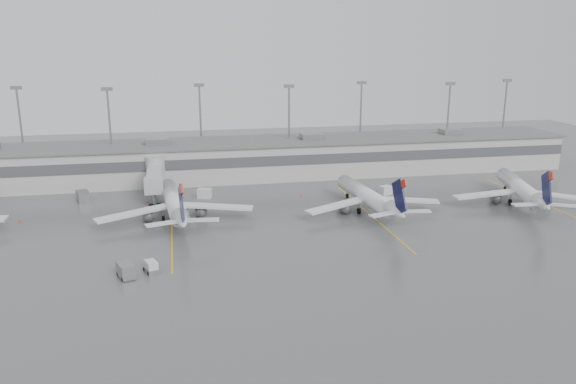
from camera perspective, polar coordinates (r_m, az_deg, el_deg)
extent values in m
plane|color=#57575A|center=(75.55, 1.85, -8.42)|extent=(260.00, 260.00, 0.00)
cube|color=#AFAFAA|center=(129.09, -4.08, 3.36)|extent=(150.00, 16.00, 8.00)
cube|color=#47474C|center=(121.08, -3.59, 3.07)|extent=(150.00, 0.15, 2.20)
cube|color=#606060|center=(128.33, -4.11, 5.13)|extent=(152.00, 17.00, 0.30)
cube|color=slate|center=(143.37, 16.22, 5.92)|extent=(5.00, 4.00, 1.30)
cylinder|color=gray|center=(140.50, -25.43, 5.38)|extent=(0.44, 0.44, 20.00)
cube|color=slate|center=(139.41, -25.90, 9.51)|extent=(2.40, 0.50, 0.80)
cylinder|color=gray|center=(129.70, -17.57, 5.45)|extent=(0.44, 0.44, 20.00)
cube|color=slate|center=(128.51, -17.93, 9.93)|extent=(2.40, 0.50, 0.80)
cylinder|color=gray|center=(136.51, -8.85, 6.42)|extent=(0.44, 0.44, 20.00)
cube|color=slate|center=(135.39, -9.02, 10.69)|extent=(2.40, 0.50, 0.80)
cylinder|color=gray|center=(131.59, 0.10, 6.27)|extent=(0.44, 0.44, 20.00)
cube|color=slate|center=(130.43, 0.10, 10.71)|extent=(2.40, 0.50, 0.80)
cylinder|color=gray|center=(143.98, 7.37, 6.91)|extent=(0.44, 0.44, 20.00)
cube|color=slate|center=(142.92, 7.51, 10.96)|extent=(2.40, 0.50, 0.80)
cylinder|color=gray|center=(144.96, 15.89, 6.52)|extent=(0.44, 0.44, 20.00)
cube|color=slate|center=(143.90, 16.18, 10.53)|extent=(2.40, 0.50, 0.80)
cylinder|color=gray|center=(161.33, 21.05, 6.91)|extent=(0.44, 0.44, 20.00)
cube|color=slate|center=(160.38, 21.39, 10.51)|extent=(2.40, 0.50, 0.80)
cylinder|color=#A5A7AA|center=(120.44, -13.28, 1.89)|extent=(4.00, 4.00, 7.00)
cube|color=#A5A7AA|center=(113.93, -13.38, 1.56)|extent=(2.80, 13.00, 2.60)
cube|color=#A5A7AA|center=(106.64, -13.48, 0.64)|extent=(3.40, 2.40, 3.00)
cylinder|color=gray|center=(107.38, -13.39, -0.86)|extent=(0.70, 0.70, 2.80)
cube|color=black|center=(107.66, -13.36, -1.40)|extent=(2.20, 1.20, 0.70)
cube|color=#E4AE0D|center=(96.22, -11.73, -3.49)|extent=(0.25, 40.00, 0.01)
cube|color=#E4AE0D|center=(101.94, 8.34, -2.27)|extent=(0.25, 40.00, 0.01)
cube|color=#E4AE0D|center=(118.21, 24.53, -1.08)|extent=(0.25, 40.00, 0.01)
cylinder|color=silver|center=(100.52, -11.53, -0.90)|extent=(4.93, 22.07, 2.98)
cone|color=silver|center=(112.41, -12.14, 0.76)|extent=(3.22, 3.04, 2.98)
cone|color=silver|center=(87.77, -10.72, -2.93)|extent=(3.42, 5.22, 2.98)
cube|color=silver|center=(97.76, -15.42, -2.09)|extent=(12.91, 7.46, 0.35)
cube|color=silver|center=(98.88, -7.34, -1.46)|extent=(13.19, 5.40, 0.35)
cube|color=black|center=(86.46, -10.77, -1.21)|extent=(0.80, 5.61, 6.51)
cube|color=#B01D0D|center=(84.54, -10.76, 0.24)|extent=(0.48, 2.03, 1.89)
cylinder|color=black|center=(109.80, -11.91, -0.94)|extent=(0.43, 0.92, 0.90)
cylinder|color=black|center=(99.16, -12.55, -2.65)|extent=(0.54, 1.13, 1.09)
cylinder|color=black|center=(99.50, -10.15, -2.46)|extent=(0.54, 1.13, 1.09)
cylinder|color=silver|center=(103.88, 7.85, -0.29)|extent=(4.58, 21.07, 2.85)
cone|color=silver|center=(114.37, 5.46, 1.21)|extent=(3.06, 2.89, 2.85)
cone|color=silver|center=(92.86, 11.02, -2.04)|extent=(3.24, 4.97, 2.85)
cube|color=silver|center=(99.23, 4.95, -1.39)|extent=(12.35, 7.06, 0.33)
cube|color=silver|center=(104.65, 11.76, -0.79)|extent=(12.59, 5.23, 0.33)
cube|color=black|center=(91.70, 11.24, -0.48)|extent=(0.73, 5.36, 6.22)
cube|color=#B01D0D|center=(90.02, 11.68, 0.84)|extent=(0.44, 1.94, 1.80)
cylinder|color=black|center=(112.09, 6.04, -0.37)|extent=(0.40, 0.88, 0.86)
cylinder|color=black|center=(102.07, 7.21, -1.90)|extent=(0.51, 1.08, 1.05)
cylinder|color=black|center=(103.68, 9.24, -1.71)|extent=(0.51, 1.08, 1.05)
cylinder|color=silver|center=(116.60, 22.45, 0.43)|extent=(9.00, 21.58, 2.95)
cone|color=silver|center=(127.96, 20.89, 1.81)|extent=(3.61, 3.48, 2.95)
cone|color=silver|center=(104.52, 24.52, -1.16)|extent=(4.23, 5.56, 2.95)
cube|color=silver|center=(112.32, 19.47, -0.22)|extent=(12.85, 2.87, 0.34)
cube|color=silver|center=(116.55, 26.03, -0.37)|extent=(11.98, 9.36, 0.34)
cube|color=black|center=(103.38, 24.78, 0.28)|extent=(1.86, 5.39, 6.43)
cube|color=#B01D0D|center=(101.65, 25.17, 1.49)|extent=(0.85, 1.99, 1.87)
cylinder|color=black|center=(125.40, 21.18, 0.34)|extent=(0.58, 0.95, 0.89)
cylinder|color=black|center=(114.76, 21.63, -0.95)|extent=(0.73, 1.16, 1.08)
cylinder|color=black|center=(116.02, 23.58, -0.99)|extent=(0.73, 1.16, 1.08)
cube|color=silver|center=(78.28, -13.73, -7.37)|extent=(2.00, 2.46, 1.59)
cube|color=slate|center=(78.46, -13.71, -7.70)|extent=(2.29, 2.85, 0.62)
cylinder|color=black|center=(79.07, -14.41, -7.62)|extent=(0.36, 0.53, 0.50)
cylinder|color=black|center=(79.47, -13.44, -7.43)|extent=(0.36, 0.53, 0.50)
cylinder|color=black|center=(77.51, -13.99, -8.06)|extent=(0.36, 0.53, 0.50)
cylinder|color=black|center=(77.92, -13.00, -7.87)|extent=(0.36, 0.53, 0.50)
cube|color=slate|center=(77.31, -16.16, -7.65)|extent=(2.72, 3.47, 1.85)
cylinder|color=black|center=(78.38, -16.89, -7.96)|extent=(0.44, 0.65, 0.61)
cylinder|color=black|center=(76.82, -15.33, -8.32)|extent=(0.44, 0.65, 0.61)
cube|color=silver|center=(112.42, -8.47, -0.14)|extent=(3.06, 2.48, 1.88)
cube|color=silver|center=(115.54, 9.86, 0.18)|extent=(2.91, 2.46, 1.75)
cube|color=slate|center=(115.76, -20.11, -0.41)|extent=(3.01, 3.81, 2.08)
cone|color=#F62F05|center=(106.78, -25.60, -2.65)|extent=(0.41, 0.41, 0.65)
cone|color=#F62F05|center=(111.52, -14.05, -0.90)|extent=(0.38, 0.38, 0.61)
cone|color=#F62F05|center=(112.73, 1.34, -0.26)|extent=(0.40, 0.40, 0.64)
cone|color=#F62F05|center=(133.92, 21.98, 1.11)|extent=(0.43, 0.43, 0.68)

